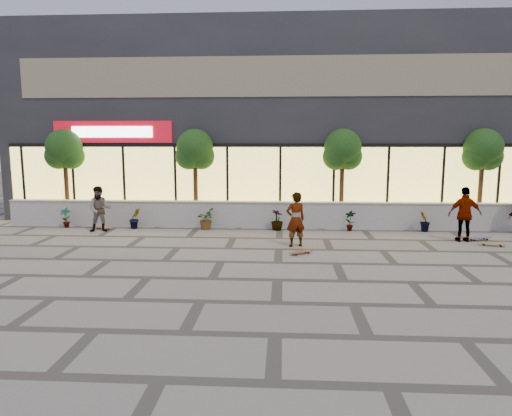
# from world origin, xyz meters

# --- Properties ---
(ground) EXTENTS (80.00, 80.00, 0.00)m
(ground) POSITION_xyz_m (0.00, 0.00, 0.00)
(ground) COLOR gray
(ground) RESTS_ON ground
(planter_wall) EXTENTS (22.00, 0.42, 1.04)m
(planter_wall) POSITION_xyz_m (0.00, 7.00, 0.52)
(planter_wall) COLOR beige
(planter_wall) RESTS_ON ground
(retail_building) EXTENTS (24.00, 9.17, 8.50)m
(retail_building) POSITION_xyz_m (-0.00, 12.49, 4.25)
(retail_building) COLOR #25262A
(retail_building) RESTS_ON ground
(shrub_a) EXTENTS (0.43, 0.29, 0.81)m
(shrub_a) POSITION_xyz_m (-8.50, 6.45, 0.41)
(shrub_a) COLOR #123914
(shrub_a) RESTS_ON ground
(shrub_b) EXTENTS (0.57, 0.57, 0.81)m
(shrub_b) POSITION_xyz_m (-5.70, 6.45, 0.41)
(shrub_b) COLOR #123914
(shrub_b) RESTS_ON ground
(shrub_c) EXTENTS (0.68, 0.77, 0.81)m
(shrub_c) POSITION_xyz_m (-2.90, 6.45, 0.41)
(shrub_c) COLOR #123914
(shrub_c) RESTS_ON ground
(shrub_d) EXTENTS (0.64, 0.64, 0.81)m
(shrub_d) POSITION_xyz_m (-0.10, 6.45, 0.41)
(shrub_d) COLOR #123914
(shrub_d) RESTS_ON ground
(shrub_e) EXTENTS (0.46, 0.35, 0.81)m
(shrub_e) POSITION_xyz_m (2.70, 6.45, 0.41)
(shrub_e) COLOR #123914
(shrub_e) RESTS_ON ground
(shrub_f) EXTENTS (0.55, 0.57, 0.81)m
(shrub_f) POSITION_xyz_m (5.50, 6.45, 0.41)
(shrub_f) COLOR #123914
(shrub_f) RESTS_ON ground
(tree_west) EXTENTS (1.60, 1.50, 3.92)m
(tree_west) POSITION_xyz_m (-9.00, 7.70, 2.99)
(tree_west) COLOR #452818
(tree_west) RESTS_ON ground
(tree_midwest) EXTENTS (1.60, 1.50, 3.92)m
(tree_midwest) POSITION_xyz_m (-3.50, 7.70, 2.99)
(tree_midwest) COLOR #452818
(tree_midwest) RESTS_ON ground
(tree_mideast) EXTENTS (1.60, 1.50, 3.92)m
(tree_mideast) POSITION_xyz_m (2.50, 7.70, 2.99)
(tree_mideast) COLOR #452818
(tree_mideast) RESTS_ON ground
(tree_east) EXTENTS (1.60, 1.50, 3.92)m
(tree_east) POSITION_xyz_m (8.00, 7.70, 2.99)
(tree_east) COLOR #452818
(tree_east) RESTS_ON ground
(skater_center) EXTENTS (0.76, 0.63, 1.79)m
(skater_center) POSITION_xyz_m (0.53, 3.70, 0.89)
(skater_center) COLOR silver
(skater_center) RESTS_ON ground
(skater_left) EXTENTS (0.99, 0.86, 1.74)m
(skater_left) POSITION_xyz_m (-6.79, 5.71, 0.87)
(skater_left) COLOR tan
(skater_left) RESTS_ON ground
(skater_right_near) EXTENTS (1.11, 0.48, 1.88)m
(skater_right_near) POSITION_xyz_m (6.32, 4.79, 0.94)
(skater_right_near) COLOR silver
(skater_right_near) RESTS_ON ground
(skateboard_center) EXTENTS (0.74, 0.61, 0.09)m
(skateboard_center) POSITION_xyz_m (0.68, 2.65, 0.08)
(skateboard_center) COLOR brown
(skateboard_center) RESTS_ON ground
(skateboard_left) EXTENTS (0.75, 0.38, 0.09)m
(skateboard_left) POSITION_xyz_m (-6.89, 6.20, 0.07)
(skateboard_left) COLOR orange
(skateboard_left) RESTS_ON ground
(skateboard_right_near) EXTENTS (0.83, 0.42, 0.10)m
(skateboard_right_near) POSITION_xyz_m (7.00, 4.14, 0.08)
(skateboard_right_near) COLOR olive
(skateboard_right_near) RESTS_ON ground
(skateboard_right_far) EXTENTS (0.89, 0.49, 0.10)m
(skateboard_right_far) POSITION_xyz_m (6.95, 5.02, 0.09)
(skateboard_right_far) COLOR #44447E
(skateboard_right_far) RESTS_ON ground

